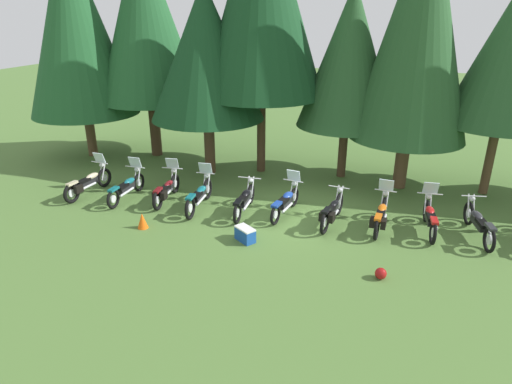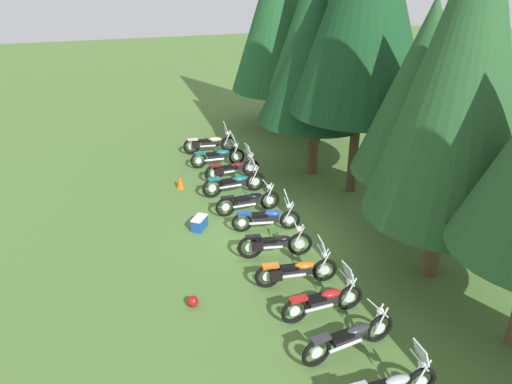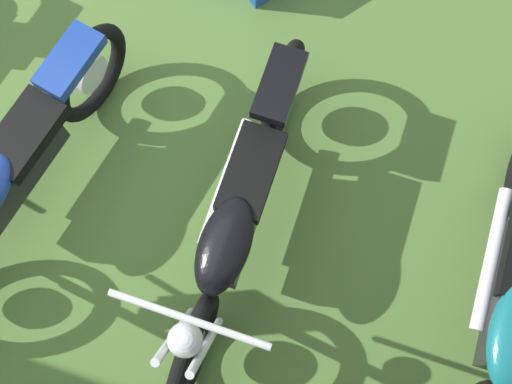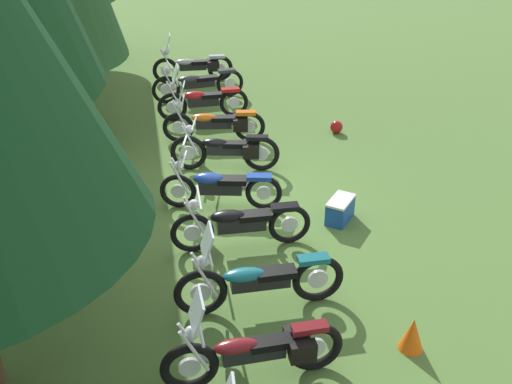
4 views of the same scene
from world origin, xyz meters
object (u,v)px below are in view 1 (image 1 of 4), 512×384
at_px(motorcycle_3, 199,195).
at_px(traffic_cone, 142,221).
at_px(pine_tree_2, 206,53).
at_px(dropped_helmet, 381,274).
at_px(motorcycle_6, 332,211).
at_px(motorcycle_9, 479,223).
at_px(motorcycle_5, 286,201).
at_px(pine_tree_0, 75,25).
at_px(motorcycle_7, 381,215).
at_px(picnic_cooler, 245,234).
at_px(motorcycle_2, 166,189).
at_px(pine_tree_1, 145,18).
at_px(motorcycle_4, 245,200).
at_px(motorcycle_8, 430,217).
at_px(pine_tree_5, 419,27).
at_px(pine_tree_4, 350,57).
at_px(motorcycle_1, 127,187).
at_px(pine_tree_6, 512,53).
at_px(motorcycle_0, 88,183).

distance_m(motorcycle_3, traffic_cone, 2.15).
bearing_deg(pine_tree_2, dropped_helmet, -40.75).
xyz_separation_m(motorcycle_6, motorcycle_9, (4.17, 0.41, 0.01)).
distance_m(motorcycle_5, pine_tree_0, 11.72).
relative_size(motorcycle_5, pine_tree_2, 0.30).
bearing_deg(motorcycle_9, motorcycle_6, 85.19).
xyz_separation_m(motorcycle_5, motorcycle_7, (2.95, -0.14, -0.01)).
bearing_deg(picnic_cooler, motorcycle_6, 38.91).
xyz_separation_m(motorcycle_7, pine_tree_0, (-12.85, 3.80, 5.11)).
relative_size(motorcycle_2, motorcycle_5, 1.02).
bearing_deg(pine_tree_1, motorcycle_4, -39.66).
bearing_deg(motorcycle_8, motorcycle_7, 95.23).
height_order(motorcycle_8, dropped_helmet, motorcycle_8).
height_order(traffic_cone, dropped_helmet, traffic_cone).
bearing_deg(pine_tree_0, traffic_cone, -44.43).
height_order(motorcycle_9, pine_tree_2, pine_tree_2).
bearing_deg(motorcycle_7, motorcycle_5, 92.74).
bearing_deg(motorcycle_9, pine_tree_2, 62.45).
bearing_deg(pine_tree_5, pine_tree_2, -175.71).
distance_m(motorcycle_4, motorcycle_5, 1.33).
height_order(motorcycle_2, motorcycle_3, motorcycle_3).
bearing_deg(motorcycle_3, pine_tree_1, 37.41).
xyz_separation_m(motorcycle_4, motorcycle_8, (5.66, 0.34, 0.02)).
bearing_deg(motorcycle_4, pine_tree_4, -32.64).
xyz_separation_m(motorcycle_4, pine_tree_2, (-2.57, 3.33, 4.24)).
bearing_deg(motorcycle_1, pine_tree_1, 17.78).
relative_size(motorcycle_6, pine_tree_6, 0.30).
bearing_deg(motorcycle_6, motorcycle_3, 99.85).
height_order(pine_tree_0, pine_tree_2, pine_tree_0).
xyz_separation_m(pine_tree_4, picnic_cooler, (-1.97, -6.23, -4.38)).
height_order(motorcycle_2, pine_tree_4, pine_tree_4).
relative_size(motorcycle_5, pine_tree_4, 0.31).
relative_size(pine_tree_0, pine_tree_1, 1.00).
xyz_separation_m(motorcycle_2, motorcycle_9, (9.86, 0.28, 0.01)).
distance_m(pine_tree_1, pine_tree_6, 13.62).
xyz_separation_m(motorcycle_3, motorcycle_6, (4.37, 0.07, -0.02)).
distance_m(motorcycle_1, pine_tree_0, 7.80).
bearing_deg(motorcycle_7, motorcycle_4, 96.96).
distance_m(motorcycle_7, motorcycle_9, 2.74).
height_order(pine_tree_5, picnic_cooler, pine_tree_5).
relative_size(motorcycle_4, pine_tree_5, 0.24).
relative_size(pine_tree_1, traffic_cone, 19.24).
relative_size(motorcycle_2, motorcycle_8, 1.02).
bearing_deg(pine_tree_4, pine_tree_6, -3.27).
distance_m(motorcycle_3, pine_tree_4, 7.37).
height_order(motorcycle_1, motorcycle_6, motorcycle_1).
bearing_deg(pine_tree_1, motorcycle_2, -57.93).
bearing_deg(traffic_cone, motorcycle_4, 36.58).
relative_size(pine_tree_2, pine_tree_5, 0.76).
xyz_separation_m(motorcycle_0, motorcycle_1, (1.54, 0.07, -0.00)).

